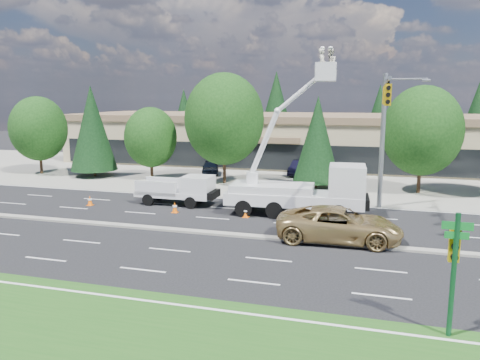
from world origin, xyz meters
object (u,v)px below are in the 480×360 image
(signal_mast, at_px, (385,120))
(minivan, at_px, (339,225))
(street_sign_pole, at_px, (454,261))
(bucket_truck, at_px, (305,182))
(utility_pickup, at_px, (180,193))

(signal_mast, distance_m, minivan, 8.52)
(signal_mast, bearing_deg, street_sign_pole, -82.73)
(street_sign_pole, bearing_deg, minivan, 114.39)
(street_sign_pole, relative_size, bucket_truck, 0.38)
(utility_pickup, relative_size, minivan, 0.84)
(signal_mast, height_order, bucket_truck, bucket_truck)
(utility_pickup, relative_size, bucket_truck, 0.52)
(utility_pickup, height_order, bucket_truck, bucket_truck)
(signal_mast, height_order, street_sign_pole, signal_mast)
(utility_pickup, distance_m, minivan, 12.64)
(street_sign_pole, bearing_deg, bucket_truck, 115.31)
(street_sign_pole, height_order, minivan, street_sign_pole)
(street_sign_pole, xyz_separation_m, minivan, (-4.08, 9.00, -1.55))
(street_sign_pole, distance_m, bucket_truck, 15.39)
(utility_pickup, bearing_deg, street_sign_pole, -43.17)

